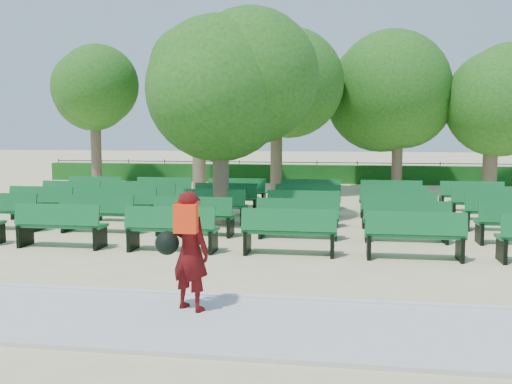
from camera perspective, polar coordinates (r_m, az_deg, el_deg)
ground at (r=14.91m, az=-0.60°, el=-3.79°), size 120.00×120.00×0.00m
paving at (r=7.91m, az=-9.82°, el=-12.59°), size 30.00×2.20×0.06m
curb at (r=8.94m, az=-7.41°, el=-10.20°), size 30.00×0.12×0.10m
hedge at (r=28.66m, az=4.07°, el=1.83°), size 26.00×0.70×0.90m
fence at (r=29.10m, az=4.13°, el=1.00°), size 26.00×0.10×1.02m
tree_line at (r=24.74m, az=3.26°, el=0.12°), size 21.80×6.80×7.04m
bench_array at (r=15.69m, az=0.19°, el=-2.92°), size 1.96×0.64×1.23m
tree_among at (r=15.62m, az=-3.60°, el=10.92°), size 4.04×4.04×5.72m
person at (r=8.00m, az=-6.80°, el=-5.67°), size 0.84×0.62×1.68m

